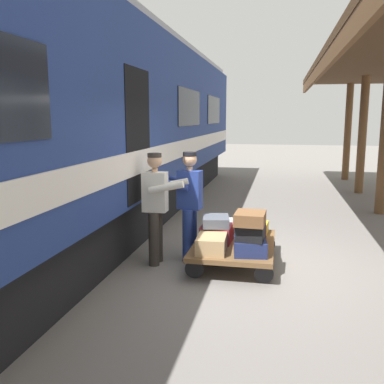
% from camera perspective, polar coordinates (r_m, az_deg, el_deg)
% --- Properties ---
extents(ground_plane, '(60.00, 60.00, 0.00)m').
position_cam_1_polar(ground_plane, '(6.65, 10.23, -9.83)').
color(ground_plane, slate).
extents(train_car, '(3.03, 21.45, 4.00)m').
position_cam_1_polar(train_car, '(7.23, -18.58, 8.08)').
color(train_car, navy).
rests_on(train_car, ground_plane).
extents(luggage_cart, '(1.23, 1.79, 0.33)m').
position_cam_1_polar(luggage_cart, '(6.66, 5.62, -7.09)').
color(luggage_cart, brown).
rests_on(luggage_cart, ground_plane).
extents(suitcase_tan_vintage, '(0.43, 0.64, 0.23)m').
position_cam_1_polar(suitcase_tan_vintage, '(6.18, 2.65, -6.81)').
color(suitcase_tan_vintage, tan).
rests_on(suitcase_tan_vintage, luggage_cart).
extents(suitcase_navy_fabric, '(0.50, 0.57, 0.21)m').
position_cam_1_polar(suitcase_navy_fabric, '(6.13, 7.70, -7.15)').
color(suitcase_navy_fabric, navy).
rests_on(suitcase_navy_fabric, luggage_cart).
extents(suitcase_gray_aluminum, '(0.53, 0.54, 0.22)m').
position_cam_1_polar(suitcase_gray_aluminum, '(7.12, 3.89, -4.64)').
color(suitcase_gray_aluminum, '#9EA0A5').
rests_on(suitcase_gray_aluminum, luggage_cart).
extents(suitcase_maroon_trunk, '(0.44, 0.63, 0.21)m').
position_cam_1_polar(suitcase_maroon_trunk, '(6.60, 8.00, -5.91)').
color(suitcase_maroon_trunk, maroon).
rests_on(suitcase_maroon_trunk, luggage_cart).
extents(suitcase_burgundy_valise, '(0.48, 0.49, 0.26)m').
position_cam_1_polar(suitcase_burgundy_valise, '(6.65, 3.32, -5.51)').
color(suitcase_burgundy_valise, maroon).
rests_on(suitcase_burgundy_valise, luggage_cart).
extents(suitcase_yellow_case, '(0.45, 0.62, 0.19)m').
position_cam_1_polar(suitcase_yellow_case, '(7.08, 8.26, -4.94)').
color(suitcase_yellow_case, gold).
rests_on(suitcase_yellow_case, luggage_cart).
extents(suitcase_black_hardshell, '(0.41, 0.43, 0.23)m').
position_cam_1_polar(suitcase_black_hardshell, '(6.03, 7.77, -5.25)').
color(suitcase_black_hardshell, black).
rests_on(suitcase_black_hardshell, suitcase_navy_fabric).
extents(suitcase_brown_leather, '(0.42, 0.50, 0.17)m').
position_cam_1_polar(suitcase_brown_leather, '(5.95, 7.73, -3.48)').
color(suitcase_brown_leather, brown).
rests_on(suitcase_brown_leather, suitcase_black_hardshell).
extents(suitcase_slate_roller, '(0.47, 0.55, 0.14)m').
position_cam_1_polar(suitcase_slate_roller, '(6.57, 3.19, -3.87)').
color(suitcase_slate_roller, '#4C515B').
rests_on(suitcase_slate_roller, suitcase_burgundy_valise).
extents(suitcase_red_plastic, '(0.41, 0.48, 0.24)m').
position_cam_1_polar(suitcase_red_plastic, '(6.53, 8.06, -4.03)').
color(suitcase_red_plastic, '#AD231E').
rests_on(suitcase_red_plastic, suitcase_maroon_trunk).
extents(porter_in_overalls, '(0.70, 0.49, 1.70)m').
position_cam_1_polar(porter_in_overalls, '(6.69, -0.47, -1.32)').
color(porter_in_overalls, navy).
rests_on(porter_in_overalls, ground_plane).
extents(porter_by_door, '(0.67, 0.42, 1.70)m').
position_cam_1_polar(porter_by_door, '(6.50, -4.74, -1.68)').
color(porter_by_door, '#332D28').
rests_on(porter_by_door, ground_plane).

